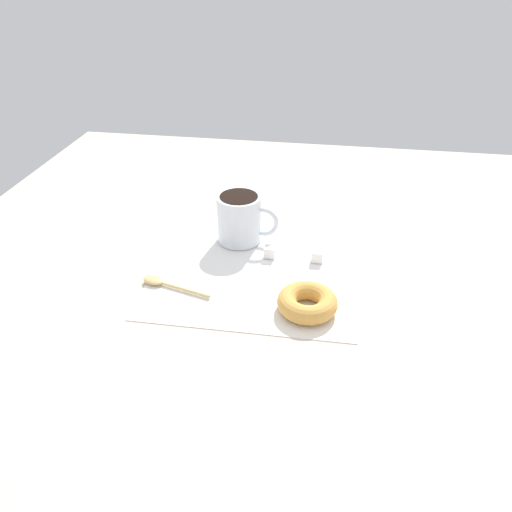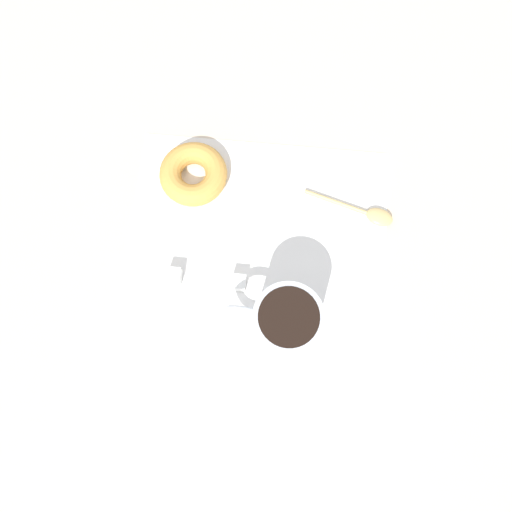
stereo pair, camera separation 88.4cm
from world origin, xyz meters
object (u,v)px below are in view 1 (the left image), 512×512
at_px(spoon, 162,283).
at_px(sugar_cube, 317,256).
at_px(sugar_cube_extra, 270,252).
at_px(donut, 307,302).
at_px(coffee_cup, 240,218).

xyz_separation_m(spoon, sugar_cube, (-0.11, 0.24, 0.01)).
distance_m(sugar_cube, sugar_cube_extra, 0.08).
bearing_deg(spoon, sugar_cube, 114.52).
bearing_deg(spoon, sugar_cube_extra, 124.83).
height_order(donut, sugar_cube_extra, donut).
height_order(coffee_cup, sugar_cube, coffee_cup).
relative_size(donut, sugar_cube, 4.78).
bearing_deg(sugar_cube_extra, spoon, -55.17).
bearing_deg(coffee_cup, donut, 35.93).
bearing_deg(sugar_cube_extra, coffee_cup, -128.44).
distance_m(donut, sugar_cube, 0.14).
distance_m(donut, spoon, 0.24).
height_order(coffee_cup, donut, coffee_cup).
relative_size(sugar_cube, sugar_cube_extra, 1.01).
relative_size(spoon, sugar_cube_extra, 6.47).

